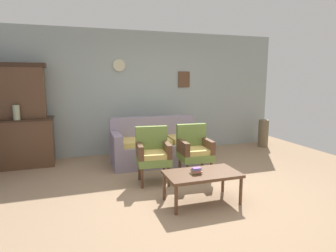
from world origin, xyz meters
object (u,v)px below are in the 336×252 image
(vase_on_cabinet, at_px, (16,112))
(floor_vase_by_wall, at_px, (263,133))
(armchair_near_cabinet, at_px, (153,152))
(armchair_by_doorway, at_px, (194,149))
(floral_couch, at_px, (156,147))
(book_stack_on_table, at_px, (196,171))
(side_cabinet, at_px, (23,142))
(coffee_table, at_px, (202,176))

(vase_on_cabinet, distance_m, floor_vase_by_wall, 5.46)
(armchair_near_cabinet, bearing_deg, armchair_by_doorway, 0.67)
(vase_on_cabinet, xyz_separation_m, floral_couch, (2.51, -0.41, -0.74))
(floral_couch, distance_m, book_stack_on_table, 1.98)
(vase_on_cabinet, distance_m, armchair_by_doorway, 3.27)
(vase_on_cabinet, bearing_deg, armchair_near_cabinet, -33.38)
(side_cabinet, distance_m, vase_on_cabinet, 0.63)
(coffee_table, height_order, floor_vase_by_wall, floor_vase_by_wall)
(side_cabinet, xyz_separation_m, floral_couch, (2.48, -0.59, -0.14))
(side_cabinet, height_order, vase_on_cabinet, vase_on_cabinet)
(armchair_by_doorway, relative_size, coffee_table, 0.90)
(book_stack_on_table, bearing_deg, floor_vase_by_wall, 40.33)
(vase_on_cabinet, bearing_deg, floral_couch, -9.35)
(floral_couch, bearing_deg, book_stack_on_table, -90.35)
(side_cabinet, bearing_deg, floor_vase_by_wall, -1.07)
(vase_on_cabinet, bearing_deg, armchair_by_doorway, -26.12)
(floor_vase_by_wall, bearing_deg, armchair_by_doorway, -149.19)
(side_cabinet, xyz_separation_m, book_stack_on_table, (2.47, -2.57, -0.01))
(floral_couch, bearing_deg, floor_vase_by_wall, 9.67)
(coffee_table, bearing_deg, floral_couch, 92.35)
(side_cabinet, distance_m, armchair_near_cabinet, 2.67)
(floor_vase_by_wall, bearing_deg, side_cabinet, 178.93)
(vase_on_cabinet, height_order, coffee_table, vase_on_cabinet)
(armchair_near_cabinet, height_order, armchair_by_doorway, same)
(floral_couch, relative_size, coffee_table, 1.76)
(armchair_near_cabinet, distance_m, armchair_by_doorway, 0.73)
(armchair_by_doorway, distance_m, coffee_table, 1.01)
(vase_on_cabinet, height_order, armchair_near_cabinet, vase_on_cabinet)
(side_cabinet, bearing_deg, coffee_table, -45.00)
(floral_couch, xyz_separation_m, floor_vase_by_wall, (2.90, 0.49, 0.01))
(armchair_by_doorway, bearing_deg, floor_vase_by_wall, 30.81)
(side_cabinet, height_order, floor_vase_by_wall, side_cabinet)
(vase_on_cabinet, xyz_separation_m, armchair_by_doorway, (2.90, -1.42, -0.57))
(floral_couch, distance_m, floor_vase_by_wall, 2.94)
(side_cabinet, relative_size, vase_on_cabinet, 4.23)
(armchair_by_doorway, relative_size, floor_vase_by_wall, 1.35)
(armchair_by_doorway, bearing_deg, side_cabinet, 150.79)
(floral_couch, distance_m, armchair_by_doorway, 1.09)
(armchair_near_cabinet, xyz_separation_m, armchair_by_doorway, (0.73, 0.01, 0.00))
(floral_couch, distance_m, coffee_table, 1.97)
(armchair_by_doorway, xyz_separation_m, book_stack_on_table, (-0.40, -0.97, -0.04))
(floral_couch, bearing_deg, armchair_near_cabinet, -108.76)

